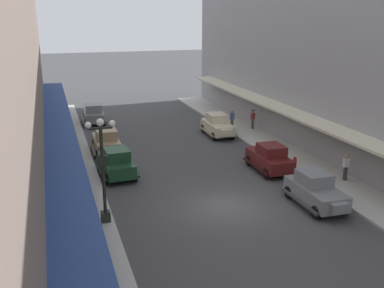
{
  "coord_description": "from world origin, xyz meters",
  "views": [
    {
      "loc": [
        -8.5,
        -20.23,
        9.95
      ],
      "look_at": [
        0.0,
        6.0,
        1.8
      ],
      "focal_mm": 41.66,
      "sensor_mm": 36.0,
      "label": 1
    }
  ],
  "objects_px": {
    "lamp_post_with_clock": "(103,166)",
    "pedestrian_0": "(69,172)",
    "parked_car_3": "(316,189)",
    "parked_car_4": "(106,141)",
    "pedestrian_2": "(253,119)",
    "pedestrian_1": "(346,167)",
    "pedestrian_3": "(66,123)",
    "parked_car_5": "(117,162)",
    "parked_car_0": "(270,157)",
    "parked_car_1": "(217,125)",
    "fire_hydrant": "(295,163)",
    "parked_car_2": "(94,113)",
    "pedestrian_4": "(232,119)"
  },
  "relations": [
    {
      "from": "parked_car_0",
      "to": "pedestrian_2",
      "type": "height_order",
      "value": "parked_car_0"
    },
    {
      "from": "pedestrian_2",
      "to": "pedestrian_3",
      "type": "height_order",
      "value": "same"
    },
    {
      "from": "fire_hydrant",
      "to": "pedestrian_4",
      "type": "bearing_deg",
      "value": 89.07
    },
    {
      "from": "parked_car_3",
      "to": "parked_car_4",
      "type": "bearing_deg",
      "value": 126.03
    },
    {
      "from": "lamp_post_with_clock",
      "to": "pedestrian_0",
      "type": "distance_m",
      "value": 5.93
    },
    {
      "from": "parked_car_5",
      "to": "pedestrian_1",
      "type": "relative_size",
      "value": 2.63
    },
    {
      "from": "lamp_post_with_clock",
      "to": "parked_car_1",
      "type": "bearing_deg",
      "value": 50.85
    },
    {
      "from": "pedestrian_2",
      "to": "pedestrian_4",
      "type": "distance_m",
      "value": 1.81
    },
    {
      "from": "parked_car_0",
      "to": "parked_car_1",
      "type": "relative_size",
      "value": 1.0
    },
    {
      "from": "pedestrian_2",
      "to": "pedestrian_4",
      "type": "relative_size",
      "value": 1.02
    },
    {
      "from": "pedestrian_2",
      "to": "pedestrian_4",
      "type": "height_order",
      "value": "pedestrian_2"
    },
    {
      "from": "parked_car_4",
      "to": "parked_car_5",
      "type": "distance_m",
      "value": 5.05
    },
    {
      "from": "pedestrian_0",
      "to": "pedestrian_3",
      "type": "bearing_deg",
      "value": 87.97
    },
    {
      "from": "parked_car_5",
      "to": "pedestrian_1",
      "type": "height_order",
      "value": "parked_car_5"
    },
    {
      "from": "parked_car_3",
      "to": "pedestrian_0",
      "type": "xyz_separation_m",
      "value": [
        -12.33,
        6.68,
        0.07
      ]
    },
    {
      "from": "parked_car_1",
      "to": "pedestrian_4",
      "type": "relative_size",
      "value": 2.61
    },
    {
      "from": "parked_car_5",
      "to": "pedestrian_2",
      "type": "xyz_separation_m",
      "value": [
        13.11,
        7.78,
        0.07
      ]
    },
    {
      "from": "fire_hydrant",
      "to": "pedestrian_1",
      "type": "relative_size",
      "value": 0.5
    },
    {
      "from": "parked_car_2",
      "to": "fire_hydrant",
      "type": "distance_m",
      "value": 20.59
    },
    {
      "from": "lamp_post_with_clock",
      "to": "parked_car_0",
      "type": "bearing_deg",
      "value": 21.48
    },
    {
      "from": "pedestrian_3",
      "to": "pedestrian_2",
      "type": "bearing_deg",
      "value": -12.49
    },
    {
      "from": "parked_car_3",
      "to": "fire_hydrant",
      "type": "relative_size",
      "value": 5.21
    },
    {
      "from": "lamp_post_with_clock",
      "to": "pedestrian_1",
      "type": "distance_m",
      "value": 14.78
    },
    {
      "from": "parked_car_5",
      "to": "pedestrian_3",
      "type": "relative_size",
      "value": 2.59
    },
    {
      "from": "fire_hydrant",
      "to": "pedestrian_2",
      "type": "bearing_deg",
      "value": 79.6
    },
    {
      "from": "parked_car_3",
      "to": "pedestrian_2",
      "type": "height_order",
      "value": "parked_car_3"
    },
    {
      "from": "pedestrian_1",
      "to": "pedestrian_4",
      "type": "height_order",
      "value": "same"
    },
    {
      "from": "pedestrian_2",
      "to": "pedestrian_3",
      "type": "bearing_deg",
      "value": 167.51
    },
    {
      "from": "parked_car_0",
      "to": "pedestrian_0",
      "type": "bearing_deg",
      "value": 175.36
    },
    {
      "from": "pedestrian_0",
      "to": "pedestrian_1",
      "type": "bearing_deg",
      "value": -14.88
    },
    {
      "from": "parked_car_5",
      "to": "fire_hydrant",
      "type": "xyz_separation_m",
      "value": [
        11.2,
        -2.61,
        -0.38
      ]
    },
    {
      "from": "parked_car_2",
      "to": "pedestrian_4",
      "type": "bearing_deg",
      "value": -29.77
    },
    {
      "from": "fire_hydrant",
      "to": "parked_car_2",
      "type": "bearing_deg",
      "value": 122.54
    },
    {
      "from": "pedestrian_0",
      "to": "pedestrian_2",
      "type": "bearing_deg",
      "value": 28.97
    },
    {
      "from": "lamp_post_with_clock",
      "to": "pedestrian_3",
      "type": "relative_size",
      "value": 3.09
    },
    {
      "from": "lamp_post_with_clock",
      "to": "pedestrian_4",
      "type": "height_order",
      "value": "lamp_post_with_clock"
    },
    {
      "from": "fire_hydrant",
      "to": "pedestrian_1",
      "type": "distance_m",
      "value": 3.35
    },
    {
      "from": "parked_car_4",
      "to": "parked_car_5",
      "type": "relative_size",
      "value": 0.99
    },
    {
      "from": "parked_car_5",
      "to": "pedestrian_0",
      "type": "bearing_deg",
      "value": -159.39
    },
    {
      "from": "parked_car_0",
      "to": "parked_car_1",
      "type": "xyz_separation_m",
      "value": [
        -0.06,
        9.23,
        0.0
      ]
    },
    {
      "from": "pedestrian_0",
      "to": "pedestrian_2",
      "type": "height_order",
      "value": "same"
    },
    {
      "from": "parked_car_5",
      "to": "fire_hydrant",
      "type": "distance_m",
      "value": 11.51
    },
    {
      "from": "fire_hydrant",
      "to": "pedestrian_2",
      "type": "xyz_separation_m",
      "value": [
        1.91,
        10.39,
        0.45
      ]
    },
    {
      "from": "pedestrian_0",
      "to": "pedestrian_3",
      "type": "distance_m",
      "value": 12.37
    },
    {
      "from": "pedestrian_0",
      "to": "pedestrian_3",
      "type": "xyz_separation_m",
      "value": [
        0.44,
        12.36,
        0.0
      ]
    },
    {
      "from": "parked_car_5",
      "to": "pedestrian_2",
      "type": "relative_size",
      "value": 2.59
    },
    {
      "from": "pedestrian_2",
      "to": "pedestrian_3",
      "type": "distance_m",
      "value": 16.01
    },
    {
      "from": "parked_car_0",
      "to": "pedestrian_2",
      "type": "relative_size",
      "value": 2.56
    },
    {
      "from": "parked_car_1",
      "to": "pedestrian_3",
      "type": "distance_m",
      "value": 12.76
    },
    {
      "from": "parked_car_5",
      "to": "pedestrian_0",
      "type": "xyz_separation_m",
      "value": [
        -2.96,
        -1.11,
        0.07
      ]
    }
  ]
}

